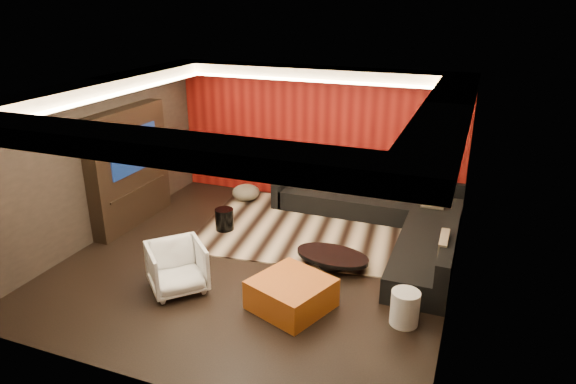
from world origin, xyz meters
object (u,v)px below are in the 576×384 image
at_px(white_side_table, 405,308).
at_px(armchair, 177,267).
at_px(drum_stool, 224,219).
at_px(sectional_sofa, 386,219).
at_px(orange_ottoman, 291,294).
at_px(coffee_table, 332,260).

relative_size(white_side_table, armchair, 0.60).
bearing_deg(drum_stool, white_side_table, -25.78).
relative_size(drum_stool, sectional_sofa, 0.11).
xyz_separation_m(orange_ottoman, sectional_sofa, (0.76, 2.88, 0.05)).
height_order(white_side_table, orange_ottoman, white_side_table).
bearing_deg(coffee_table, orange_ottoman, -98.93).
relative_size(orange_ottoman, sectional_sofa, 0.26).
bearing_deg(armchair, white_side_table, -40.27).
distance_m(coffee_table, sectional_sofa, 1.68).
relative_size(white_side_table, orange_ottoman, 0.50).
distance_m(armchair, sectional_sofa, 3.93).
height_order(coffee_table, orange_ottoman, orange_ottoman).
distance_m(drum_stool, white_side_table, 3.96).
bearing_deg(coffee_table, armchair, -142.74).
xyz_separation_m(orange_ottoman, armchair, (-1.73, -0.16, 0.15)).
bearing_deg(orange_ottoman, drum_stool, 137.00).
bearing_deg(white_side_table, drum_stool, 154.22).
bearing_deg(white_side_table, coffee_table, 139.61).
bearing_deg(sectional_sofa, orange_ottoman, -104.77).
height_order(drum_stool, orange_ottoman, orange_ottoman).
distance_m(orange_ottoman, sectional_sofa, 2.98).
bearing_deg(sectional_sofa, armchair, -129.22).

